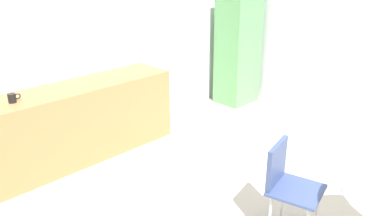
# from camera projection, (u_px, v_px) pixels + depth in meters

# --- Properties ---
(wall_back) EXTENTS (6.00, 0.10, 2.60)m
(wall_back) POSITION_uv_depth(u_px,v_px,m) (77.00, 43.00, 4.66)
(wall_back) COLOR silver
(wall_back) RESTS_ON ground_plane
(counter_block) EXTENTS (2.42, 0.60, 0.90)m
(counter_block) POSITION_uv_depth(u_px,v_px,m) (77.00, 123.00, 4.54)
(counter_block) COLOR #9E7042
(counter_block) RESTS_ON ground_plane
(locker_cabinet) EXTENTS (0.60, 0.50, 1.75)m
(locker_cabinet) POSITION_uv_depth(u_px,v_px,m) (238.00, 50.00, 6.20)
(locker_cabinet) COLOR #599959
(locker_cabinet) RESTS_ON ground_plane
(chair_navy) EXTENTS (0.51, 0.51, 0.83)m
(chair_navy) POSITION_uv_depth(u_px,v_px,m) (286.00, 178.00, 3.28)
(chair_navy) COLOR silver
(chair_navy) RESTS_ON ground_plane
(mug_white) EXTENTS (0.13, 0.08, 0.09)m
(mug_white) POSITION_uv_depth(u_px,v_px,m) (12.00, 98.00, 3.89)
(mug_white) COLOR black
(mug_white) RESTS_ON counter_block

